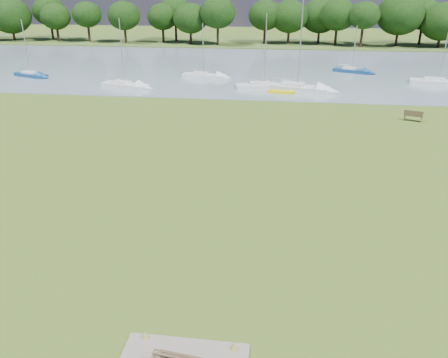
# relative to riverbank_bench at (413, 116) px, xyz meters

# --- Properties ---
(ground) EXTENTS (220.00, 220.00, 0.00)m
(ground) POSITION_rel_riverbank_bench_xyz_m (-14.69, -16.30, -0.50)
(ground) COLOR #536726
(river) EXTENTS (220.00, 40.00, 0.10)m
(river) POSITION_rel_riverbank_bench_xyz_m (-14.69, 25.70, -0.50)
(river) COLOR gray
(river) RESTS_ON ground
(far_bank) EXTENTS (220.00, 20.00, 0.40)m
(far_bank) POSITION_rel_riverbank_bench_xyz_m (-14.69, 55.70, -0.50)
(far_bank) COLOR #4C6626
(far_bank) RESTS_ON ground
(riverbank_bench) EXTENTS (1.68, 1.00, 0.99)m
(riverbank_bench) POSITION_rel_riverbank_bench_xyz_m (0.00, 0.00, 0.00)
(riverbank_bench) COLOR brown
(riverbank_bench) RESTS_ON ground
(kayak) EXTENTS (3.13, 1.12, 0.31)m
(kayak) POSITION_rel_riverbank_bench_xyz_m (-11.90, 9.50, -0.30)
(kayak) COLOR #F0E305
(kayak) RESTS_ON river
(tree_line) EXTENTS (144.68, 8.02, 9.70)m
(tree_line) POSITION_rel_riverbank_bench_xyz_m (-13.48, 51.70, 5.32)
(tree_line) COLOR black
(tree_line) RESTS_ON far_bank
(sailboat_1) EXTENTS (6.80, 3.13, 8.51)m
(sailboat_1) POSITION_rel_riverbank_bench_xyz_m (7.24, 16.83, -0.00)
(sailboat_1) COLOR silver
(sailboat_1) RESTS_ON river
(sailboat_4) EXTENTS (5.24, 3.23, 7.23)m
(sailboat_4) POSITION_rel_riverbank_bench_xyz_m (-45.10, 14.93, -0.04)
(sailboat_4) COLOR navy
(sailboat_4) RESTS_ON river
(sailboat_5) EXTENTS (5.21, 3.38, 6.21)m
(sailboat_5) POSITION_rel_riverbank_bench_xyz_m (-2.26, 23.46, -0.05)
(sailboat_5) COLOR navy
(sailboat_5) RESTS_ON river
(sailboat_6) EXTENTS (7.55, 4.01, 10.10)m
(sailboat_6) POSITION_rel_riverbank_bench_xyz_m (-10.10, 11.21, 0.06)
(sailboat_6) COLOR silver
(sailboat_6) RESTS_ON river
(sailboat_7) EXTENTS (6.77, 2.97, 8.36)m
(sailboat_7) POSITION_rel_riverbank_bench_xyz_m (-13.98, 11.85, -0.02)
(sailboat_7) COLOR silver
(sailboat_7) RESTS_ON river
(sailboat_8) EXTENTS (5.83, 2.34, 6.84)m
(sailboat_8) POSITION_rel_riverbank_bench_xyz_m (-22.17, 17.22, -0.03)
(sailboat_8) COLOR silver
(sailboat_8) RESTS_ON river
(sailboat_9) EXTENTS (6.24, 3.45, 7.78)m
(sailboat_9) POSITION_rel_riverbank_bench_xyz_m (-30.55, 10.38, -0.05)
(sailboat_9) COLOR silver
(sailboat_9) RESTS_ON river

